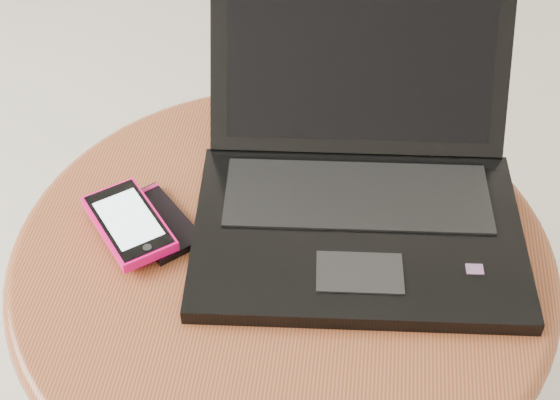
# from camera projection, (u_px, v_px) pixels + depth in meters

# --- Properties ---
(table) EXTENTS (0.63, 0.63, 0.50)m
(table) POSITION_uv_depth(u_px,v_px,m) (282.00, 308.00, 1.03)
(table) COLOR #4F2B11
(table) RESTS_ON ground
(laptop) EXTENTS (0.40, 0.41, 0.22)m
(laptop) POSITION_uv_depth(u_px,v_px,m) (358.00, 181.00, 0.97)
(laptop) COLOR black
(laptop) RESTS_ON table
(phone_black) EXTENTS (0.12, 0.13, 0.01)m
(phone_black) POSITION_uv_depth(u_px,v_px,m) (158.00, 222.00, 0.97)
(phone_black) COLOR black
(phone_black) RESTS_ON table
(phone_pink) EXTENTS (0.13, 0.14, 0.02)m
(phone_pink) POSITION_uv_depth(u_px,v_px,m) (129.00, 223.00, 0.96)
(phone_pink) COLOR #FE076E
(phone_pink) RESTS_ON phone_black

